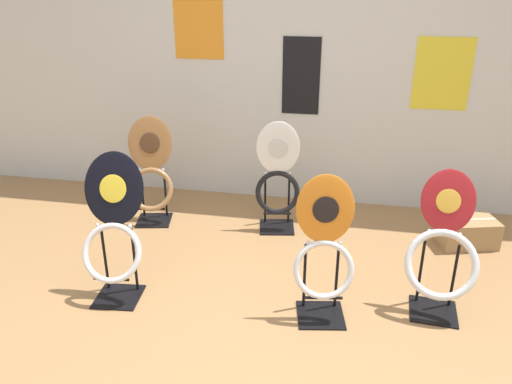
{
  "coord_description": "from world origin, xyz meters",
  "views": [
    {
      "loc": [
        0.58,
        -2.07,
        1.88
      ],
      "look_at": [
        -0.03,
        1.02,
        0.55
      ],
      "focal_mm": 35.0,
      "sensor_mm": 36.0,
      "label": 1
    }
  ],
  "objects_px": {
    "toilet_seat_display_orange_sun": "(324,251)",
    "toilet_seat_display_white_plain": "(278,181)",
    "toilet_seat_display_crimson_swirl": "(442,253)",
    "toilet_seat_display_woodgrain": "(151,176)",
    "toilet_seat_display_jazz_black": "(113,229)",
    "storage_box": "(467,232)"
  },
  "relations": [
    {
      "from": "toilet_seat_display_woodgrain",
      "to": "toilet_seat_display_white_plain",
      "type": "xyz_separation_m",
      "value": [
        1.05,
        0.05,
        0.02
      ]
    },
    {
      "from": "toilet_seat_display_woodgrain",
      "to": "storage_box",
      "type": "xyz_separation_m",
      "value": [
        2.53,
        0.05,
        -0.29
      ]
    },
    {
      "from": "toilet_seat_display_woodgrain",
      "to": "toilet_seat_display_jazz_black",
      "type": "bearing_deg",
      "value": -79.54
    },
    {
      "from": "toilet_seat_display_white_plain",
      "to": "storage_box",
      "type": "bearing_deg",
      "value": 0.18
    },
    {
      "from": "toilet_seat_display_woodgrain",
      "to": "toilet_seat_display_crimson_swirl",
      "type": "distance_m",
      "value": 2.35
    },
    {
      "from": "toilet_seat_display_woodgrain",
      "to": "toilet_seat_display_jazz_black",
      "type": "distance_m",
      "value": 1.1
    },
    {
      "from": "toilet_seat_display_jazz_black",
      "to": "storage_box",
      "type": "xyz_separation_m",
      "value": [
        2.33,
        1.13,
        -0.37
      ]
    },
    {
      "from": "toilet_seat_display_jazz_black",
      "to": "toilet_seat_display_white_plain",
      "type": "distance_m",
      "value": 1.42
    },
    {
      "from": "toilet_seat_display_woodgrain",
      "to": "storage_box",
      "type": "distance_m",
      "value": 2.55
    },
    {
      "from": "toilet_seat_display_orange_sun",
      "to": "toilet_seat_display_crimson_swirl",
      "type": "relative_size",
      "value": 1.02
    },
    {
      "from": "toilet_seat_display_crimson_swirl",
      "to": "storage_box",
      "type": "bearing_deg",
      "value": 69.34
    },
    {
      "from": "toilet_seat_display_woodgrain",
      "to": "storage_box",
      "type": "relative_size",
      "value": 1.83
    },
    {
      "from": "toilet_seat_display_jazz_black",
      "to": "storage_box",
      "type": "bearing_deg",
      "value": 25.92
    },
    {
      "from": "toilet_seat_display_orange_sun",
      "to": "toilet_seat_display_crimson_swirl",
      "type": "distance_m",
      "value": 0.71
    },
    {
      "from": "toilet_seat_display_orange_sun",
      "to": "toilet_seat_display_white_plain",
      "type": "height_order",
      "value": "toilet_seat_display_orange_sun"
    },
    {
      "from": "toilet_seat_display_woodgrain",
      "to": "toilet_seat_display_jazz_black",
      "type": "relative_size",
      "value": 0.94
    },
    {
      "from": "toilet_seat_display_woodgrain",
      "to": "toilet_seat_display_crimson_swirl",
      "type": "relative_size",
      "value": 1.0
    },
    {
      "from": "toilet_seat_display_orange_sun",
      "to": "storage_box",
      "type": "height_order",
      "value": "toilet_seat_display_orange_sun"
    },
    {
      "from": "toilet_seat_display_jazz_black",
      "to": "toilet_seat_display_orange_sun",
      "type": "bearing_deg",
      "value": 1.06
    },
    {
      "from": "toilet_seat_display_orange_sun",
      "to": "toilet_seat_display_jazz_black",
      "type": "relative_size",
      "value": 0.96
    },
    {
      "from": "toilet_seat_display_woodgrain",
      "to": "toilet_seat_display_orange_sun",
      "type": "distance_m",
      "value": 1.83
    },
    {
      "from": "toilet_seat_display_woodgrain",
      "to": "storage_box",
      "type": "height_order",
      "value": "toilet_seat_display_woodgrain"
    }
  ]
}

